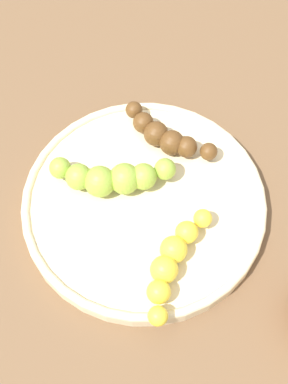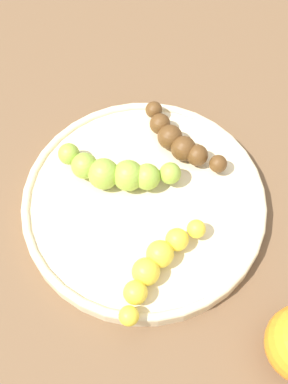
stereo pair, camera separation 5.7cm
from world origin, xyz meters
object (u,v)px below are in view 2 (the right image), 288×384
object	(u,v)px
banana_overripe	(179,141)
fruit_bowl	(144,203)
banana_yellow	(156,265)
banana_green	(115,172)

from	to	relation	value
banana_overripe	fruit_bowl	bearing A→B (deg)	16.55
fruit_bowl	banana_yellow	world-z (taller)	banana_yellow
fruit_bowl	banana_overripe	size ratio (longest dim) A/B	2.19
banana_overripe	banana_green	distance (m)	0.09
fruit_bowl	banana_green	world-z (taller)	banana_green
fruit_bowl	banana_green	xyz separation A→B (m)	(0.01, -0.04, 0.03)
banana_overripe	banana_green	size ratio (longest dim) A/B	1.10
banana_yellow	banana_overripe	size ratio (longest dim) A/B	1.06
banana_yellow	banana_green	xyz separation A→B (m)	(-0.04, -0.11, 0.00)
banana_yellow	banana_overripe	bearing A→B (deg)	-63.47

